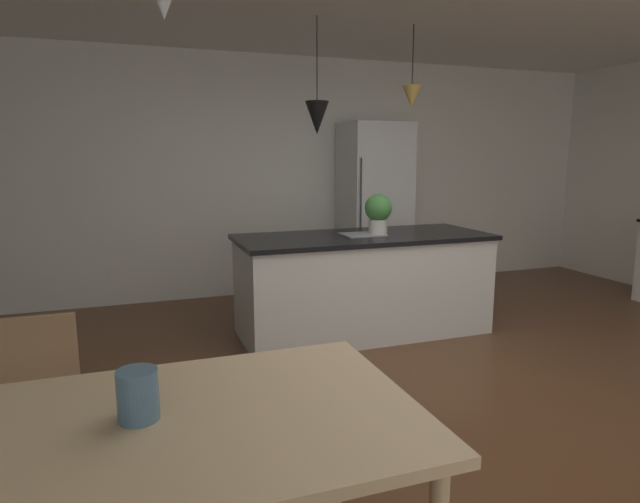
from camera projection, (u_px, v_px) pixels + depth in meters
name	position (u px, v px, depth m)	size (l,w,h in m)	color
ground_plane	(442.00, 407.00, 3.47)	(10.00, 8.40, 0.04)	brown
wall_back_kitchen	(295.00, 177.00, 6.25)	(10.00, 0.12, 2.70)	white
dining_table	(131.00, 447.00, 1.68)	(1.88, 1.01, 0.76)	#D1B284
chair_far_left	(33.00, 409.00, 2.38)	(0.40, 0.40, 0.87)	#A87F56
kitchen_island	(363.00, 283.00, 4.80)	(2.26, 0.91, 0.91)	silver
refrigerator	(374.00, 209.00, 6.22)	(0.72, 0.67, 1.96)	silver
pendant_over_island_main	(317.00, 118.00, 4.40)	(0.20, 0.20, 0.93)	black
pendant_over_island_aux	(412.00, 97.00, 4.65)	(0.17, 0.17, 0.70)	black
potted_plant_on_island	(378.00, 212.00, 4.73)	(0.24, 0.24, 0.36)	beige
vase_on_dining_table	(138.00, 395.00, 1.70)	(0.13, 0.13, 0.17)	slate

